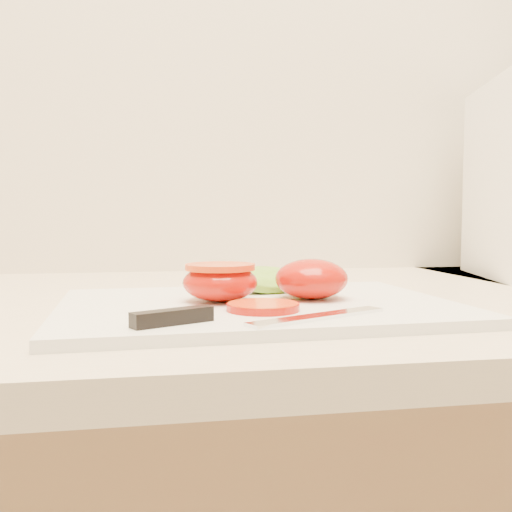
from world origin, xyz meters
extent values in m
cube|color=beige|center=(0.00, 1.98, 1.35)|extent=(4.00, 0.05, 2.70)
cube|color=beige|center=(0.00, 1.68, 0.92)|extent=(3.92, 0.65, 0.03)
cube|color=silver|center=(-0.21, 1.56, 0.94)|extent=(0.40, 0.29, 0.01)
ellipsoid|color=#BA1701|center=(-0.15, 1.57, 0.96)|extent=(0.08, 0.08, 0.04)
ellipsoid|color=#BA1701|center=(-0.24, 1.57, 0.96)|extent=(0.08, 0.08, 0.04)
cylinder|color=red|center=(-0.24, 1.57, 0.97)|extent=(0.07, 0.07, 0.01)
cylinder|color=orange|center=(-0.21, 1.51, 0.94)|extent=(0.06, 0.06, 0.01)
ellipsoid|color=#83C634|center=(-0.18, 1.65, 0.95)|extent=(0.13, 0.13, 0.02)
cube|color=silver|center=(-0.18, 1.46, 0.94)|extent=(0.13, 0.08, 0.00)
cube|color=black|center=(-0.30, 1.46, 0.95)|extent=(0.07, 0.04, 0.01)
camera|label=1|loc=(-0.31, 1.01, 1.02)|focal=40.00mm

